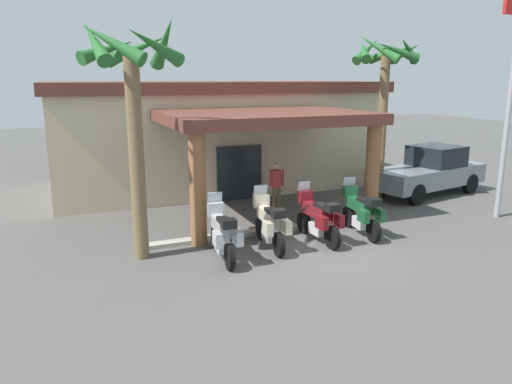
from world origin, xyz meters
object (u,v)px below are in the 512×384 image
object	(u,v)px
motorcycle_silver	(222,234)
palm_tree_roadside	(132,89)
pedestrian	(277,183)
pickup_truck_gray	(429,171)
palm_tree_near_portico	(385,76)
motel_building	(215,133)
motorcycle_green	(361,212)
motorcycle_maroon	(318,218)
motorcycle_cream	(270,223)

from	to	relation	value
motorcycle_silver	palm_tree_roadside	xyz separation A→B (m)	(-1.93, 0.96, 3.66)
pedestrian	pickup_truck_gray	size ratio (longest dim) A/B	0.32
pickup_truck_gray	palm_tree_near_portico	distance (m)	4.48
motel_building	motorcycle_green	xyz separation A→B (m)	(1.71, -8.47, -1.58)
motorcycle_green	palm_tree_roadside	size ratio (longest dim) A/B	0.36
motorcycle_green	pickup_truck_gray	xyz separation A→B (m)	(5.60, 3.28, 0.24)
pedestrian	motorcycle_maroon	bearing A→B (deg)	12.23
motorcycle_silver	motorcycle_green	size ratio (longest dim) A/B	1.00
motorcycle_silver	palm_tree_roadside	distance (m)	4.24
motorcycle_cream	pickup_truck_gray	size ratio (longest dim) A/B	0.40
palm_tree_roadside	palm_tree_near_portico	distance (m)	9.98
palm_tree_near_portico	motorcycle_green	bearing A→B (deg)	-133.81
motorcycle_maroon	motorcycle_green	xyz separation A→B (m)	(1.51, 0.03, 0.00)
motorcycle_silver	motorcycle_cream	world-z (taller)	same
motorcycle_maroon	palm_tree_near_portico	bearing A→B (deg)	-55.62
motorcycle_cream	pickup_truck_gray	distance (m)	9.21
motorcycle_silver	motorcycle_cream	bearing A→B (deg)	-71.23
motel_building	palm_tree_roadside	world-z (taller)	palm_tree_roadside
motel_building	motorcycle_green	bearing A→B (deg)	-77.61
motorcycle_maroon	palm_tree_roadside	bearing A→B (deg)	80.84
pedestrian	palm_tree_roadside	xyz separation A→B (m)	(-5.26, -2.73, 3.34)
motel_building	pickup_truck_gray	world-z (taller)	motel_building
motorcycle_cream	motel_building	bearing A→B (deg)	-2.49
motorcycle_green	pedestrian	world-z (taller)	pedestrian
motorcycle_silver	pickup_truck_gray	size ratio (longest dim) A/B	0.40
palm_tree_roadside	motorcycle_green	bearing A→B (deg)	-5.90
motel_building	motorcycle_maroon	distance (m)	8.65
motorcycle_maroon	pedestrian	world-z (taller)	pedestrian
pickup_truck_gray	palm_tree_roadside	xyz separation A→B (m)	(-12.05, -2.61, 3.42)
motel_building	palm_tree_roadside	distance (m)	9.37
motel_building	palm_tree_near_portico	xyz separation A→B (m)	(4.87, -5.17, 2.42)
motel_building	motorcycle_cream	xyz separation A→B (m)	(-1.31, -8.44, -1.58)
motorcycle_silver	pedestrian	xyz separation A→B (m)	(3.33, 3.69, 0.31)
motel_building	motorcycle_maroon	world-z (taller)	motel_building
palm_tree_roadside	pickup_truck_gray	bearing A→B (deg)	12.22
motorcycle_maroon	pedestrian	bearing A→B (deg)	-6.46
motorcycle_green	palm_tree_roadside	bearing A→B (deg)	91.16
motorcycle_cream	pedestrian	xyz separation A→B (m)	(1.83, 3.36, 0.31)
motel_building	pedestrian	xyz separation A→B (m)	(0.52, -5.08, -1.27)
motorcycle_maroon	pedestrian	distance (m)	3.46
motorcycle_maroon	pickup_truck_gray	xyz separation A→B (m)	(7.11, 3.31, 0.24)
pedestrian	pickup_truck_gray	bearing A→B (deg)	106.58
motel_building	palm_tree_near_portico	world-z (taller)	palm_tree_near_portico
motorcycle_cream	palm_tree_roadside	bearing A→B (deg)	85.88
motorcycle_maroon	pedestrian	xyz separation A→B (m)	(0.32, 3.43, 0.31)
motorcycle_maroon	palm_tree_near_portico	world-z (taller)	palm_tree_near_portico
motel_building	motorcycle_silver	distance (m)	9.34
palm_tree_near_portico	palm_tree_roadside	bearing A→B (deg)	-164.67
motorcycle_green	motorcycle_maroon	bearing A→B (deg)	98.26
motel_building	pickup_truck_gray	size ratio (longest dim) A/B	2.55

